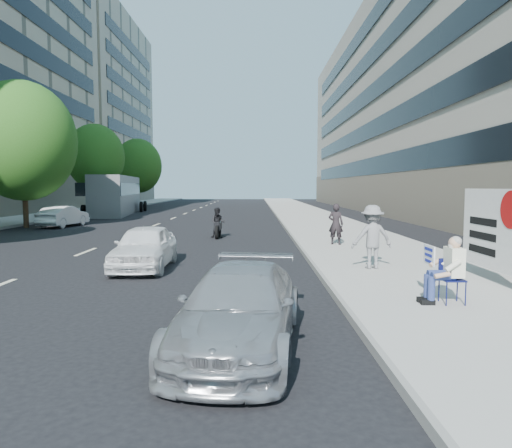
{
  "coord_description": "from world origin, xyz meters",
  "views": [
    {
      "loc": [
        -0.27,
        -8.67,
        2.4
      ],
      "look_at": [
        -0.25,
        2.54,
        1.48
      ],
      "focal_mm": 32.0,
      "sensor_mm": 36.0,
      "label": 1
    }
  ],
  "objects_px": {
    "protest_banner": "(494,230)",
    "white_sedan_mid": "(63,216)",
    "parked_sedan": "(240,308)",
    "pedestrian_woman": "(336,224)",
    "seated_protester": "(446,266)",
    "motorcycle": "(218,224)",
    "bus": "(117,195)",
    "white_sedan_near": "(145,247)",
    "jogger": "(372,237)"
  },
  "relations": [
    {
      "from": "seated_protester",
      "to": "motorcycle",
      "type": "height_order",
      "value": "seated_protester"
    },
    {
      "from": "jogger",
      "to": "pedestrian_woman",
      "type": "bearing_deg",
      "value": -96.36
    },
    {
      "from": "seated_protester",
      "to": "jogger",
      "type": "bearing_deg",
      "value": 97.11
    },
    {
      "from": "seated_protester",
      "to": "parked_sedan",
      "type": "xyz_separation_m",
      "value": [
        -3.92,
        -1.99,
        -0.28
      ]
    },
    {
      "from": "pedestrian_woman",
      "to": "white_sedan_mid",
      "type": "distance_m",
      "value": 17.57
    },
    {
      "from": "protest_banner",
      "to": "white_sedan_near",
      "type": "height_order",
      "value": "protest_banner"
    },
    {
      "from": "white_sedan_mid",
      "to": "jogger",
      "type": "bearing_deg",
      "value": 142.42
    },
    {
      "from": "parked_sedan",
      "to": "protest_banner",
      "type": "bearing_deg",
      "value": 41.18
    },
    {
      "from": "white_sedan_near",
      "to": "bus",
      "type": "distance_m",
      "value": 28.01
    },
    {
      "from": "protest_banner",
      "to": "bus",
      "type": "relative_size",
      "value": 0.25
    },
    {
      "from": "parked_sedan",
      "to": "motorcycle",
      "type": "relative_size",
      "value": 2.0
    },
    {
      "from": "motorcycle",
      "to": "white_sedan_mid",
      "type": "bearing_deg",
      "value": 150.74
    },
    {
      "from": "protest_banner",
      "to": "white_sedan_mid",
      "type": "xyz_separation_m",
      "value": [
        -17.09,
        16.79,
        -0.77
      ]
    },
    {
      "from": "white_sedan_mid",
      "to": "motorcycle",
      "type": "height_order",
      "value": "motorcycle"
    },
    {
      "from": "seated_protester",
      "to": "parked_sedan",
      "type": "bearing_deg",
      "value": -153.02
    },
    {
      "from": "jogger",
      "to": "white_sedan_near",
      "type": "bearing_deg",
      "value": -14.67
    },
    {
      "from": "pedestrian_woman",
      "to": "parked_sedan",
      "type": "bearing_deg",
      "value": 94.64
    },
    {
      "from": "white_sedan_near",
      "to": "white_sedan_mid",
      "type": "height_order",
      "value": "white_sedan_near"
    },
    {
      "from": "jogger",
      "to": "white_sedan_mid",
      "type": "xyz_separation_m",
      "value": [
        -14.73,
        14.91,
        -0.4
      ]
    },
    {
      "from": "bus",
      "to": "white_sedan_near",
      "type": "bearing_deg",
      "value": -79.07
    },
    {
      "from": "seated_protester",
      "to": "parked_sedan",
      "type": "distance_m",
      "value": 4.4
    },
    {
      "from": "parked_sedan",
      "to": "white_sedan_mid",
      "type": "distance_m",
      "value": 23.55
    },
    {
      "from": "white_sedan_mid",
      "to": "seated_protester",
      "type": "bearing_deg",
      "value": 136.9
    },
    {
      "from": "jogger",
      "to": "bus",
      "type": "xyz_separation_m",
      "value": [
        -15.29,
        27.42,
        0.61
      ]
    },
    {
      "from": "pedestrian_woman",
      "to": "white_sedan_near",
      "type": "relative_size",
      "value": 0.43
    },
    {
      "from": "protest_banner",
      "to": "pedestrian_woman",
      "type": "bearing_deg",
      "value": 108.87
    },
    {
      "from": "motorcycle",
      "to": "bus",
      "type": "distance_m",
      "value": 21.18
    },
    {
      "from": "protest_banner",
      "to": "white_sedan_near",
      "type": "distance_m",
      "value": 9.27
    },
    {
      "from": "seated_protester",
      "to": "white_sedan_near",
      "type": "relative_size",
      "value": 0.35
    },
    {
      "from": "pedestrian_woman",
      "to": "seated_protester",
      "type": "bearing_deg",
      "value": 115.16
    },
    {
      "from": "pedestrian_woman",
      "to": "protest_banner",
      "type": "xyz_separation_m",
      "value": [
        2.43,
        -7.11,
        0.45
      ]
    },
    {
      "from": "pedestrian_woman",
      "to": "parked_sedan",
      "type": "relative_size",
      "value": 0.39
    },
    {
      "from": "pedestrian_woman",
      "to": "bus",
      "type": "xyz_separation_m",
      "value": [
        -15.22,
        22.2,
        0.69
      ]
    },
    {
      "from": "parked_sedan",
      "to": "bus",
      "type": "xyz_separation_m",
      "value": [
        -11.84,
        33.19,
        1.04
      ]
    },
    {
      "from": "jogger",
      "to": "white_sedan_mid",
      "type": "relative_size",
      "value": 0.46
    },
    {
      "from": "seated_protester",
      "to": "jogger",
      "type": "xyz_separation_m",
      "value": [
        -0.47,
        3.77,
        0.15
      ]
    },
    {
      "from": "parked_sedan",
      "to": "seated_protester",
      "type": "bearing_deg",
      "value": 34.43
    },
    {
      "from": "jogger",
      "to": "bus",
      "type": "distance_m",
      "value": 31.4
    },
    {
      "from": "motorcycle",
      "to": "bus",
      "type": "relative_size",
      "value": 0.17
    },
    {
      "from": "seated_protester",
      "to": "jogger",
      "type": "distance_m",
      "value": 3.8
    },
    {
      "from": "parked_sedan",
      "to": "white_sedan_near",
      "type": "relative_size",
      "value": 1.09
    },
    {
      "from": "white_sedan_near",
      "to": "white_sedan_mid",
      "type": "relative_size",
      "value": 0.98
    },
    {
      "from": "white_sedan_mid",
      "to": "bus",
      "type": "bearing_deg",
      "value": -79.68
    },
    {
      "from": "protest_banner",
      "to": "parked_sedan",
      "type": "distance_m",
      "value": 7.03
    },
    {
      "from": "parked_sedan",
      "to": "white_sedan_near",
      "type": "xyz_separation_m",
      "value": [
        -3.01,
        6.62,
        0.05
      ]
    },
    {
      "from": "pedestrian_woman",
      "to": "protest_banner",
      "type": "height_order",
      "value": "protest_banner"
    },
    {
      "from": "seated_protester",
      "to": "pedestrian_woman",
      "type": "relative_size",
      "value": 0.82
    },
    {
      "from": "white_sedan_mid",
      "to": "white_sedan_near",
      "type": "bearing_deg",
      "value": 128.23
    },
    {
      "from": "seated_protester",
      "to": "parked_sedan",
      "type": "relative_size",
      "value": 0.32
    },
    {
      "from": "parked_sedan",
      "to": "white_sedan_mid",
      "type": "xyz_separation_m",
      "value": [
        -11.28,
        20.67,
        0.04
      ]
    }
  ]
}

